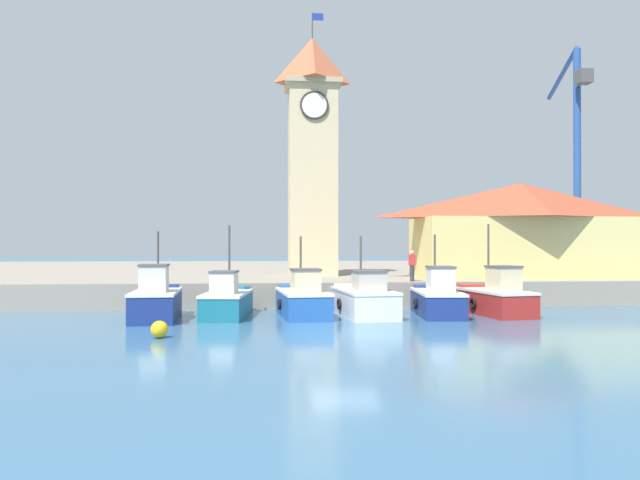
# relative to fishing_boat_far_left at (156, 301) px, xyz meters

# --- Properties ---
(ground_plane) EXTENTS (300.00, 300.00, 0.00)m
(ground_plane) POSITION_rel_fishing_boat_far_left_xyz_m (7.66, -4.78, -0.82)
(ground_plane) COLOR #386689
(quay_wharf) EXTENTS (120.00, 40.00, 1.32)m
(quay_wharf) POSITION_rel_fishing_boat_far_left_xyz_m (7.66, 23.77, -0.16)
(quay_wharf) COLOR gray
(quay_wharf) RESTS_ON ground
(fishing_boat_far_left) EXTENTS (2.14, 4.72, 3.85)m
(fishing_boat_far_left) POSITION_rel_fishing_boat_far_left_xyz_m (0.00, 0.00, 0.00)
(fishing_boat_far_left) COLOR navy
(fishing_boat_far_left) RESTS_ON ground
(fishing_boat_left_outer) EXTENTS (2.29, 4.82, 4.15)m
(fishing_boat_left_outer) POSITION_rel_fishing_boat_far_left_xyz_m (3.01, 0.70, -0.10)
(fishing_boat_left_outer) COLOR #196B7F
(fishing_boat_left_outer) RESTS_ON ground
(fishing_boat_left_inner) EXTENTS (2.43, 5.08, 3.64)m
(fishing_boat_left_inner) POSITION_rel_fishing_boat_far_left_xyz_m (6.43, 0.69, -0.07)
(fishing_boat_left_inner) COLOR #2356A8
(fishing_boat_left_inner) RESTS_ON ground
(fishing_boat_mid_left) EXTENTS (2.62, 5.04, 3.65)m
(fishing_boat_mid_left) POSITION_rel_fishing_boat_far_left_xyz_m (9.23, 0.46, -0.07)
(fishing_boat_mid_left) COLOR silver
(fishing_boat_mid_left) RESTS_ON ground
(fishing_boat_center) EXTENTS (2.27, 4.88, 3.73)m
(fishing_boat_center) POSITION_rel_fishing_boat_far_left_xyz_m (12.62, 0.43, -0.06)
(fishing_boat_center) COLOR navy
(fishing_boat_center) RESTS_ON ground
(fishing_boat_mid_right) EXTENTS (2.60, 4.80, 4.23)m
(fishing_boat_mid_right) POSITION_rel_fishing_boat_far_left_xyz_m (15.38, 0.48, -0.05)
(fishing_boat_mid_right) COLOR #AD2823
(fishing_boat_mid_right) RESTS_ON ground
(clock_tower) EXTENTS (3.44, 3.44, 16.52)m
(clock_tower) POSITION_rel_fishing_boat_far_left_xyz_m (7.69, 11.34, 8.39)
(clock_tower) COLOR beige
(clock_tower) RESTS_ON quay_wharf
(warehouse_right) EXTENTS (12.62, 5.80, 5.56)m
(warehouse_right) POSITION_rel_fishing_boat_far_left_xyz_m (19.81, 7.95, 3.34)
(warehouse_right) COLOR #E5D17A
(warehouse_right) RESTS_ON quay_wharf
(port_crane_near) EXTENTS (2.00, 7.92, 17.02)m
(port_crane_near) POSITION_rel_fishing_boat_far_left_xyz_m (28.28, 17.61, 6.93)
(port_crane_near) COLOR navy
(port_crane_near) RESTS_ON quay_wharf
(mooring_buoy) EXTENTS (0.61, 0.61, 0.61)m
(mooring_buoy) POSITION_rel_fishing_boat_far_left_xyz_m (1.03, -5.42, -0.52)
(mooring_buoy) COLOR gold
(mooring_buoy) RESTS_ON ground
(dock_worker_near_tower) EXTENTS (0.34, 0.22, 1.62)m
(dock_worker_near_tower) POSITION_rel_fishing_boat_far_left_xyz_m (12.43, 4.58, 1.34)
(dock_worker_near_tower) COLOR #33333D
(dock_worker_near_tower) RESTS_ON quay_wharf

